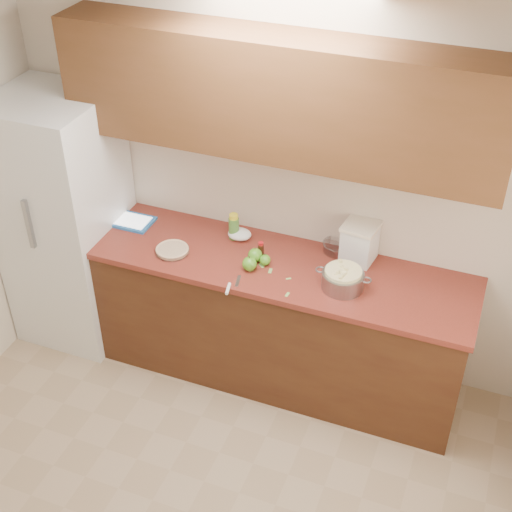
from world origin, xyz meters
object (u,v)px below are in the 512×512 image
at_px(pie, 172,250).
at_px(flour_canister, 360,242).
at_px(colander, 343,279).
at_px(tablet, 132,222).

xyz_separation_m(pie, flour_canister, (1.12, 0.36, 0.11)).
bearing_deg(colander, pie, -177.75).
xyz_separation_m(flour_canister, tablet, (-1.52, -0.14, -0.12)).
relative_size(colander, flour_canister, 1.33).
bearing_deg(colander, tablet, 173.57).
height_order(pie, flour_canister, flour_canister).
distance_m(pie, colander, 1.10).
bearing_deg(flour_canister, colander, -92.79).
distance_m(colander, tablet, 1.52).
relative_size(colander, tablet, 1.25).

